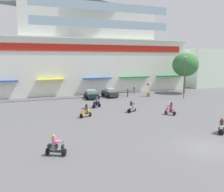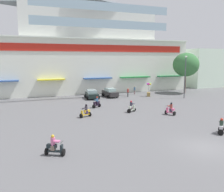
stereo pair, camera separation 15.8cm
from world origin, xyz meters
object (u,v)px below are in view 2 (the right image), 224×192
parked_car_1 (110,93)px  scooter_rider_3 (132,107)px  scooter_rider_5 (170,110)px  pedestrian_1 (135,90)px  pedestrian_0 (128,92)px  scooter_rider_4 (97,103)px  scooter_rider_2 (86,112)px  plaza_tree_1 (186,65)px  parked_car_0 (92,94)px  scooter_rider_6 (221,127)px  balloon_vendor_cart (149,90)px  streetlamp_near (185,74)px  scooter_rider_1 (54,147)px

parked_car_1 → scooter_rider_3: parked_car_1 is taller
scooter_rider_5 → pedestrian_1: (3.20, 16.81, 0.28)m
pedestrian_0 → scooter_rider_4: bearing=-138.9°
parked_car_1 → scooter_rider_2: bearing=-121.0°
plaza_tree_1 → parked_car_0: 20.08m
scooter_rider_3 → scooter_rider_4: 5.58m
scooter_rider_5 → scooter_rider_3: bearing=142.7°
parked_car_0 → scooter_rider_5: scooter_rider_5 is taller
scooter_rider_5 → pedestrian_1: 17.12m
scooter_rider_2 → scooter_rider_3: bearing=4.1°
scooter_rider_4 → scooter_rider_6: 17.06m
parked_car_0 → scooter_rider_3: scooter_rider_3 is taller
parked_car_1 → scooter_rider_6: size_ratio=2.69×
plaza_tree_1 → scooter_rider_6: plaza_tree_1 is taller
scooter_rider_4 → pedestrian_0: pedestrian_0 is taller
scooter_rider_5 → scooter_rider_6: (0.15, -7.92, -0.04)m
scooter_rider_3 → pedestrian_1: size_ratio=0.96×
scooter_rider_3 → balloon_vendor_cart: size_ratio=0.61×
streetlamp_near → balloon_vendor_cart: 7.05m
scooter_rider_5 → scooter_rider_1: bearing=-153.3°
streetlamp_near → scooter_rider_2: bearing=-160.0°
parked_car_0 → scooter_rider_3: (2.06, -11.99, -0.12)m
parked_car_0 → parked_car_1: size_ratio=1.01×
parked_car_1 → scooter_rider_4: 9.52m
scooter_rider_3 → streetlamp_near: size_ratio=0.21×
scooter_rider_2 → scooter_rider_3: scooter_rider_2 is taller
scooter_rider_4 → streetlamp_near: bearing=7.9°
plaza_tree_1 → scooter_rider_2: plaza_tree_1 is taller
scooter_rider_3 → scooter_rider_5: size_ratio=0.99×
scooter_rider_5 → scooter_rider_2: bearing=166.0°
scooter_rider_6 → scooter_rider_1: bearing=178.6°
scooter_rider_3 → streetlamp_near: 15.47m
parked_car_1 → balloon_vendor_cart: balloon_vendor_cart is taller
parked_car_0 → scooter_rider_4: bearing=-100.3°
parked_car_0 → parked_car_1: 3.63m
pedestrian_0 → scooter_rider_5: bearing=-92.8°
plaza_tree_1 → pedestrian_0: 13.65m
scooter_rider_4 → balloon_vendor_cart: bearing=27.7°
scooter_rider_3 → pedestrian_0: 12.33m
plaza_tree_1 → pedestrian_1: 11.52m
parked_car_1 → scooter_rider_2: parked_car_1 is taller
plaza_tree_1 → pedestrian_0: size_ratio=4.97×
parked_car_1 → pedestrian_0: 3.28m
scooter_rider_3 → scooter_rider_1: bearing=-136.4°
scooter_rider_2 → balloon_vendor_cart: balloon_vendor_cart is taller
streetlamp_near → scooter_rider_3: bearing=-153.4°
plaza_tree_1 → parked_car_0: bearing=179.3°
parked_car_0 → scooter_rider_6: parked_car_0 is taller
parked_car_1 → scooter_rider_3: 12.61m
parked_car_1 → pedestrian_0: pedestrian_0 is taller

